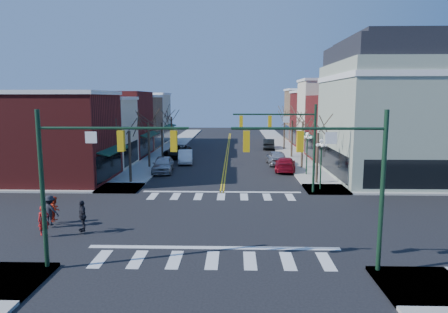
# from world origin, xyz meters

# --- Properties ---
(ground) EXTENTS (160.00, 160.00, 0.00)m
(ground) POSITION_xyz_m (0.00, 0.00, 0.00)
(ground) COLOR black
(ground) RESTS_ON ground
(sidewalk_left) EXTENTS (3.50, 70.00, 0.15)m
(sidewalk_left) POSITION_xyz_m (-8.75, 20.00, 0.07)
(sidewalk_left) COLOR #9E9B93
(sidewalk_left) RESTS_ON ground
(sidewalk_right) EXTENTS (3.50, 70.00, 0.15)m
(sidewalk_right) POSITION_xyz_m (8.75, 20.00, 0.07)
(sidewalk_right) COLOR #9E9B93
(sidewalk_right) RESTS_ON ground
(bldg_left_brick_a) EXTENTS (10.00, 8.50, 8.00)m
(bldg_left_brick_a) POSITION_xyz_m (-15.50, 11.75, 4.00)
(bldg_left_brick_a) COLOR maroon
(bldg_left_brick_a) RESTS_ON ground
(bldg_left_stucco_a) EXTENTS (10.00, 7.00, 7.50)m
(bldg_left_stucco_a) POSITION_xyz_m (-15.50, 19.50, 3.75)
(bldg_left_stucco_a) COLOR beige
(bldg_left_stucco_a) RESTS_ON ground
(bldg_left_brick_b) EXTENTS (10.00, 9.00, 8.50)m
(bldg_left_brick_b) POSITION_xyz_m (-15.50, 27.50, 4.25)
(bldg_left_brick_b) COLOR maroon
(bldg_left_brick_b) RESTS_ON ground
(bldg_left_tan) EXTENTS (10.00, 7.50, 7.80)m
(bldg_left_tan) POSITION_xyz_m (-15.50, 35.75, 3.90)
(bldg_left_tan) COLOR #9C7756
(bldg_left_tan) RESTS_ON ground
(bldg_left_stucco_b) EXTENTS (10.00, 8.00, 8.20)m
(bldg_left_stucco_b) POSITION_xyz_m (-15.50, 43.50, 4.10)
(bldg_left_stucco_b) COLOR beige
(bldg_left_stucco_b) RESTS_ON ground
(bldg_right_brick_a) EXTENTS (10.00, 8.50, 8.00)m
(bldg_right_brick_a) POSITION_xyz_m (15.50, 25.75, 4.00)
(bldg_right_brick_a) COLOR maroon
(bldg_right_brick_a) RESTS_ON ground
(bldg_right_stucco) EXTENTS (10.00, 7.00, 10.00)m
(bldg_right_stucco) POSITION_xyz_m (15.50, 33.50, 5.00)
(bldg_right_stucco) COLOR beige
(bldg_right_stucco) RESTS_ON ground
(bldg_right_brick_b) EXTENTS (10.00, 8.00, 8.50)m
(bldg_right_brick_b) POSITION_xyz_m (15.50, 41.00, 4.25)
(bldg_right_brick_b) COLOR maroon
(bldg_right_brick_b) RESTS_ON ground
(bldg_right_tan) EXTENTS (10.00, 8.00, 9.00)m
(bldg_right_tan) POSITION_xyz_m (15.50, 49.00, 4.50)
(bldg_right_tan) COLOR #9C7756
(bldg_right_tan) RESTS_ON ground
(victorian_corner) EXTENTS (12.25, 14.25, 13.30)m
(victorian_corner) POSITION_xyz_m (16.50, 14.50, 6.66)
(victorian_corner) COLOR #939F8A
(victorian_corner) RESTS_ON ground
(traffic_mast_near_left) EXTENTS (6.60, 0.28, 7.20)m
(traffic_mast_near_left) POSITION_xyz_m (-5.55, -7.40, 4.71)
(traffic_mast_near_left) COLOR #14331E
(traffic_mast_near_left) RESTS_ON ground
(traffic_mast_near_right) EXTENTS (6.60, 0.28, 7.20)m
(traffic_mast_near_right) POSITION_xyz_m (5.55, -7.40, 4.71)
(traffic_mast_near_right) COLOR #14331E
(traffic_mast_near_right) RESTS_ON ground
(traffic_mast_far_right) EXTENTS (6.60, 0.28, 7.20)m
(traffic_mast_far_right) POSITION_xyz_m (5.55, 7.40, 4.71)
(traffic_mast_far_right) COLOR #14331E
(traffic_mast_far_right) RESTS_ON ground
(lamppost_corner) EXTENTS (0.36, 0.36, 4.33)m
(lamppost_corner) POSITION_xyz_m (8.20, 8.50, 2.96)
(lamppost_corner) COLOR #14331E
(lamppost_corner) RESTS_ON ground
(lamppost_midblock) EXTENTS (0.36, 0.36, 4.33)m
(lamppost_midblock) POSITION_xyz_m (8.20, 15.00, 2.96)
(lamppost_midblock) COLOR #14331E
(lamppost_midblock) RESTS_ON ground
(tree_left_a) EXTENTS (0.24, 0.24, 4.76)m
(tree_left_a) POSITION_xyz_m (-8.40, 11.00, 2.38)
(tree_left_a) COLOR #382B21
(tree_left_a) RESTS_ON ground
(tree_left_b) EXTENTS (0.24, 0.24, 5.04)m
(tree_left_b) POSITION_xyz_m (-8.40, 19.00, 2.52)
(tree_left_b) COLOR #382B21
(tree_left_b) RESTS_ON ground
(tree_left_c) EXTENTS (0.24, 0.24, 4.55)m
(tree_left_c) POSITION_xyz_m (-8.40, 27.00, 2.27)
(tree_left_c) COLOR #382B21
(tree_left_c) RESTS_ON ground
(tree_left_d) EXTENTS (0.24, 0.24, 4.90)m
(tree_left_d) POSITION_xyz_m (-8.40, 35.00, 2.45)
(tree_left_d) COLOR #382B21
(tree_left_d) RESTS_ON ground
(tree_right_a) EXTENTS (0.24, 0.24, 4.62)m
(tree_right_a) POSITION_xyz_m (8.40, 11.00, 2.31)
(tree_right_a) COLOR #382B21
(tree_right_a) RESTS_ON ground
(tree_right_b) EXTENTS (0.24, 0.24, 5.18)m
(tree_right_b) POSITION_xyz_m (8.40, 19.00, 2.59)
(tree_right_b) COLOR #382B21
(tree_right_b) RESTS_ON ground
(tree_right_c) EXTENTS (0.24, 0.24, 4.83)m
(tree_right_c) POSITION_xyz_m (8.40, 27.00, 2.42)
(tree_right_c) COLOR #382B21
(tree_right_c) RESTS_ON ground
(tree_right_d) EXTENTS (0.24, 0.24, 4.97)m
(tree_right_d) POSITION_xyz_m (8.40, 35.00, 2.48)
(tree_right_d) COLOR #382B21
(tree_right_d) RESTS_ON ground
(car_left_near) EXTENTS (2.33, 5.09, 1.69)m
(car_left_near) POSITION_xyz_m (-6.40, 16.34, 0.85)
(car_left_near) COLOR #A6A6AB
(car_left_near) RESTS_ON ground
(car_left_mid) EXTENTS (2.16, 4.88, 1.56)m
(car_left_mid) POSITION_xyz_m (-4.80, 22.32, 0.78)
(car_left_mid) COLOR silver
(car_left_mid) RESTS_ON ground
(car_left_far) EXTENTS (3.27, 6.06, 1.61)m
(car_left_far) POSITION_xyz_m (-6.40, 27.02, 0.81)
(car_left_far) COLOR black
(car_left_far) RESTS_ON ground
(car_right_near) EXTENTS (2.76, 5.37, 1.49)m
(car_right_near) POSITION_xyz_m (6.40, 17.42, 0.75)
(car_right_near) COLOR maroon
(car_right_near) RESTS_ON ground
(car_right_mid) EXTENTS (2.25, 5.13, 1.72)m
(car_right_mid) POSITION_xyz_m (5.87, 21.34, 0.86)
(car_right_mid) COLOR #A8A7AC
(car_right_mid) RESTS_ON ground
(car_right_far) EXTENTS (1.92, 4.81, 1.56)m
(car_right_far) POSITION_xyz_m (6.19, 36.02, 0.78)
(car_right_far) COLOR black
(car_right_far) RESTS_ON ground
(pedestrian_red_a) EXTENTS (0.71, 0.67, 1.63)m
(pedestrian_red_a) POSITION_xyz_m (-9.51, -3.27, 0.97)
(pedestrian_red_a) COLOR #B71314
(pedestrian_red_a) RESTS_ON sidewalk_left
(pedestrian_red_b) EXTENTS (0.65, 0.80, 1.54)m
(pedestrian_red_b) POSITION_xyz_m (-10.00, -0.78, 0.92)
(pedestrian_red_b) COLOR red
(pedestrian_red_b) RESTS_ON sidewalk_left
(pedestrian_dark_a) EXTENTS (0.90, 1.13, 1.79)m
(pedestrian_dark_a) POSITION_xyz_m (-7.60, -2.59, 1.04)
(pedestrian_dark_a) COLOR black
(pedestrian_dark_a) RESTS_ON sidewalk_left
(pedestrian_dark_b) EXTENTS (1.32, 1.01, 1.81)m
(pedestrian_dark_b) POSITION_xyz_m (-9.95, -1.58, 1.05)
(pedestrian_dark_b) COLOR black
(pedestrian_dark_b) RESTS_ON sidewalk_left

